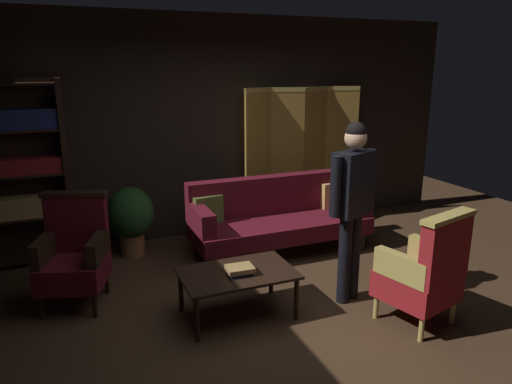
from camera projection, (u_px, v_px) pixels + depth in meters
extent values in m
plane|color=#3D2819|center=(290.00, 315.00, 4.23)|extent=(10.00, 10.00, 0.00)
cube|color=black|center=(207.00, 128.00, 6.05)|extent=(7.20, 0.10, 2.80)
cube|color=olive|center=(258.00, 161.00, 6.21)|extent=(0.44, 0.20, 1.90)
cube|color=tan|center=(258.00, 90.00, 5.97)|extent=(0.44, 0.21, 0.06)
cube|color=olive|center=(287.00, 158.00, 6.39)|extent=(0.45, 0.16, 1.90)
cube|color=tan|center=(288.00, 89.00, 6.15)|extent=(0.45, 0.17, 0.06)
cube|color=olive|center=(314.00, 156.00, 6.57)|extent=(0.44, 0.19, 1.90)
cube|color=tan|center=(316.00, 89.00, 6.33)|extent=(0.44, 0.20, 0.06)
cube|color=olive|center=(340.00, 154.00, 6.73)|extent=(0.44, 0.19, 1.90)
cube|color=tan|center=(343.00, 88.00, 6.49)|extent=(0.45, 0.19, 0.06)
cube|color=black|center=(67.00, 171.00, 5.27)|extent=(0.06, 0.32, 2.05)
cube|color=black|center=(26.00, 172.00, 5.25)|extent=(0.90, 0.02, 2.05)
cube|color=black|center=(36.00, 257.00, 5.37)|extent=(0.86, 0.30, 0.02)
cube|color=black|center=(31.00, 217.00, 5.24)|extent=(0.86, 0.30, 0.02)
cube|color=#9E7A47|center=(30.00, 206.00, 5.19)|extent=(0.78, 0.22, 0.23)
cube|color=black|center=(26.00, 175.00, 5.12)|extent=(0.86, 0.30, 0.02)
cube|color=maroon|center=(24.00, 166.00, 5.07)|extent=(0.78, 0.22, 0.17)
cube|color=black|center=(20.00, 130.00, 4.99)|extent=(0.86, 0.30, 0.02)
cube|color=navy|center=(18.00, 119.00, 4.94)|extent=(0.78, 0.22, 0.21)
cube|color=black|center=(14.00, 84.00, 4.86)|extent=(0.86, 0.30, 0.02)
cylinder|color=black|center=(212.00, 266.00, 4.99)|extent=(0.07, 0.07, 0.22)
cylinder|color=black|center=(362.00, 241.00, 5.70)|extent=(0.07, 0.07, 0.22)
cylinder|color=black|center=(197.00, 247.00, 5.53)|extent=(0.07, 0.07, 0.22)
cylinder|color=black|center=(336.00, 226.00, 6.23)|extent=(0.07, 0.07, 0.22)
cube|color=#4C0F19|center=(281.00, 227.00, 5.56)|extent=(2.10, 0.76, 0.20)
cube|color=#4C0F19|center=(271.00, 194.00, 5.75)|extent=(2.10, 0.18, 0.46)
cube|color=#4C0F19|center=(201.00, 219.00, 5.14)|extent=(0.16, 0.68, 0.26)
cube|color=#4C0F19|center=(352.00, 200.00, 5.86)|extent=(0.16, 0.68, 0.26)
cube|color=#4C5123|center=(208.00, 211.00, 5.36)|extent=(0.35, 0.17, 0.34)
cube|color=tan|center=(333.00, 196.00, 5.98)|extent=(0.35, 0.13, 0.34)
cylinder|color=black|center=(197.00, 319.00, 3.78)|extent=(0.04, 0.04, 0.39)
cylinder|color=black|center=(296.00, 299.00, 4.12)|extent=(0.04, 0.04, 0.39)
cylinder|color=black|center=(181.00, 291.00, 4.27)|extent=(0.04, 0.04, 0.39)
cylinder|color=black|center=(271.00, 274.00, 4.60)|extent=(0.04, 0.04, 0.39)
cube|color=black|center=(237.00, 273.00, 4.14)|extent=(1.00, 0.64, 0.03)
cylinder|color=tan|center=(408.00, 292.00, 4.43)|extent=(0.04, 0.04, 0.22)
cylinder|color=tan|center=(376.00, 306.00, 4.16)|extent=(0.04, 0.04, 0.22)
cylinder|color=tan|center=(453.00, 312.00, 4.07)|extent=(0.04, 0.04, 0.22)
cylinder|color=tan|center=(421.00, 329.00, 3.81)|extent=(0.04, 0.04, 0.22)
cube|color=maroon|center=(416.00, 285.00, 4.06)|extent=(0.68, 0.68, 0.24)
cube|color=maroon|center=(445.00, 251.00, 3.78)|extent=(0.57, 0.26, 0.54)
cube|color=tan|center=(449.00, 217.00, 3.70)|extent=(0.61, 0.28, 0.04)
cube|color=tan|center=(435.00, 254.00, 4.14)|extent=(0.21, 0.51, 0.22)
cube|color=tan|center=(401.00, 268.00, 3.86)|extent=(0.21, 0.51, 0.22)
cylinder|color=black|center=(42.00, 307.00, 4.14)|extent=(0.04, 0.04, 0.22)
cylinder|color=black|center=(95.00, 306.00, 4.17)|extent=(0.04, 0.04, 0.22)
cylinder|color=black|center=(59.00, 284.00, 4.59)|extent=(0.04, 0.04, 0.22)
cylinder|color=black|center=(107.00, 283.00, 4.62)|extent=(0.04, 0.04, 0.22)
cube|color=#4C0F19|center=(74.00, 272.00, 4.32)|extent=(0.71, 0.71, 0.24)
cube|color=#4C0F19|center=(77.00, 223.00, 4.44)|extent=(0.57, 0.29, 0.54)
cube|color=black|center=(74.00, 194.00, 4.37)|extent=(0.61, 0.32, 0.04)
cube|color=black|center=(44.00, 249.00, 4.25)|extent=(0.25, 0.50, 0.22)
cube|color=black|center=(98.00, 248.00, 4.28)|extent=(0.25, 0.50, 0.22)
cylinder|color=black|center=(354.00, 255.00, 4.46)|extent=(0.12, 0.12, 0.86)
cylinder|color=black|center=(345.00, 259.00, 4.37)|extent=(0.12, 0.12, 0.86)
cube|color=maroon|center=(352.00, 210.00, 4.29)|extent=(0.36, 0.26, 0.09)
cube|color=black|center=(353.00, 183.00, 4.23)|extent=(0.45, 0.33, 0.58)
cube|color=white|center=(344.00, 178.00, 4.30)|extent=(0.14, 0.06, 0.41)
cube|color=maroon|center=(344.00, 153.00, 4.24)|extent=(0.09, 0.05, 0.04)
cylinder|color=black|center=(369.00, 178.00, 4.39)|extent=(0.09, 0.09, 0.54)
cylinder|color=black|center=(336.00, 187.00, 4.06)|extent=(0.09, 0.09, 0.54)
sphere|color=tan|center=(356.00, 138.00, 4.12)|extent=(0.20, 0.20, 0.20)
sphere|color=black|center=(356.00, 132.00, 4.11)|extent=(0.18, 0.18, 0.18)
cylinder|color=brown|center=(133.00, 243.00, 5.55)|extent=(0.28, 0.28, 0.28)
ellipsoid|color=#193D19|center=(131.00, 213.00, 5.45)|extent=(0.53, 0.53, 0.61)
cube|color=navy|center=(240.00, 273.00, 4.08)|extent=(0.19, 0.16, 0.03)
cube|color=#9E7A47|center=(240.00, 269.00, 4.07)|extent=(0.24, 0.20, 0.04)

